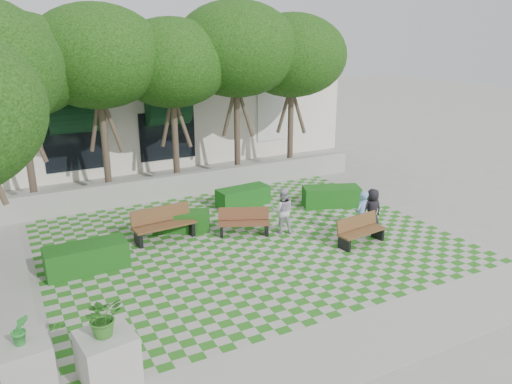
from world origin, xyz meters
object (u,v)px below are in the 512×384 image
person_white (283,211)px  hedge_west (87,258)px  bench_mid (244,222)px  bench_west (164,224)px  planter_back (26,362)px  bench_east (360,231)px  planter_front (107,347)px  person_dark (372,210)px  person_blue (361,215)px  hedge_east (331,196)px  hedge_midleft (181,221)px  hedge_midright (243,197)px

person_white → hedge_west: bearing=23.5°
bench_mid → bench_west: size_ratio=0.86×
planter_back → hedge_west: bearing=67.0°
bench_east → bench_mid: bench_east is taller
hedge_west → planter_front: size_ratio=1.25×
planter_front → planter_back: size_ratio=1.16×
person_dark → bench_west: bearing=-18.0°
planter_front → person_blue: bearing=20.2°
hedge_east → person_dark: 2.58m
bench_mid → hedge_west: 4.88m
hedge_east → hedge_west: hedge_west is taller
planter_back → hedge_east: bearing=26.8°
planter_front → person_dark: size_ratio=1.23×
hedge_west → planter_back: size_ratio=1.45×
hedge_west → person_dark: person_dark is taller
bench_mid → person_white: bearing=3.3°
hedge_west → person_white: 6.05m
bench_east → person_dark: size_ratio=1.20×
bench_east → planter_back: size_ratio=1.13×
person_blue → person_dark: size_ratio=1.09×
bench_west → person_blue: bearing=-31.0°
person_dark → person_white: size_ratio=0.94×
person_blue → planter_back: bearing=-9.8°
bench_west → hedge_east: bench_west is taller
hedge_west → planter_front: (-0.45, -4.77, 0.32)m
bench_east → person_dark: bearing=26.5°
bench_mid → person_white: size_ratio=1.14×
bench_west → hedge_west: bench_west is taller
hedge_midleft → hedge_west: size_ratio=0.84×
hedge_midright → hedge_east: bearing=-28.5°
planter_back → person_dark: size_ratio=1.06×
hedge_east → hedge_midleft: 5.73m
person_blue → hedge_midright: bearing=-91.2°
bench_west → hedge_west: bearing=-160.6°
hedge_east → person_blue: person_blue is taller
bench_west → hedge_west: (-2.50, -1.09, -0.11)m
bench_mid → person_white: (1.16, -0.44, 0.34)m
planter_back → hedge_midright: bearing=41.6°
planter_back → bench_west: bearing=51.1°
planter_front → person_blue: (8.43, 3.10, 0.07)m
bench_east → hedge_midleft: bench_east is taller
hedge_midleft → planter_back: bearing=-131.2°
hedge_east → person_dark: (-0.26, -2.54, 0.34)m
bench_east → hedge_west: size_ratio=0.78×
bench_mid → bench_west: bench_west is taller
person_blue → person_white: size_ratio=1.03×
hedge_west → bench_east: bearing=-14.8°
hedge_east → hedge_west: (-8.94, -1.18, 0.01)m
planter_front → hedge_east: bearing=32.4°
bench_east → planter_back: planter_back is taller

